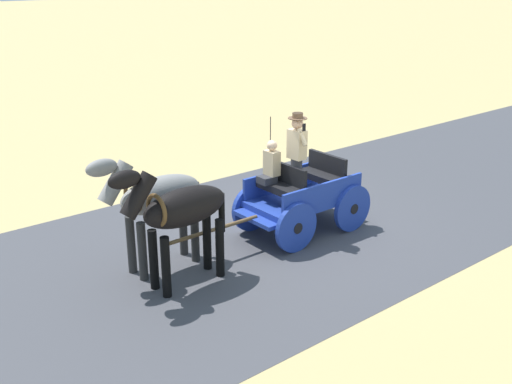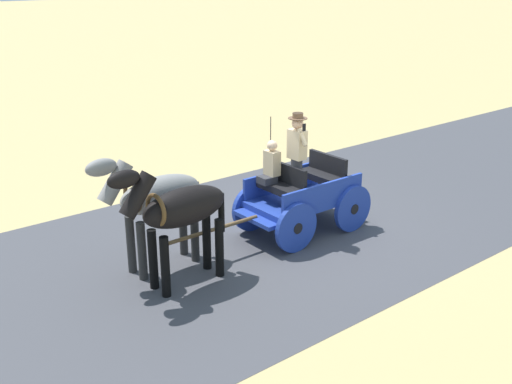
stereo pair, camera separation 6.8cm
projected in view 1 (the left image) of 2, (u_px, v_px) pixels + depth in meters
The scene contains 5 objects.
ground_plane at pixel (295, 224), 12.77m from camera, with size 200.00×200.00×0.00m, color tan.
road_surface at pixel (295, 224), 12.77m from camera, with size 6.78×160.00×0.01m, color #424247.
horse_drawn_carriage at pixel (300, 193), 12.17m from camera, with size 1.43×4.50×2.50m.
horse_near_side at pixel (180, 211), 9.91m from camera, with size 0.62×2.13×2.21m.
horse_off_side at pixel (156, 198), 10.46m from camera, with size 0.62×2.13×2.21m.
Camera 1 is at (-8.61, 8.07, 5.00)m, focal length 43.11 mm.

